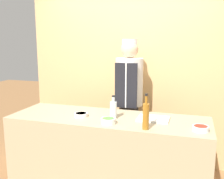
{
  "coord_description": "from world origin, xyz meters",
  "views": [
    {
      "loc": [
        0.86,
        -2.59,
        1.72
      ],
      "look_at": [
        0.0,
        0.14,
        1.18
      ],
      "focal_mm": 42.0,
      "sensor_mm": 36.0,
      "label": 1
    }
  ],
  "objects_px": {
    "bottle_amber": "(146,115)",
    "bottle_clear": "(113,109)",
    "chef_center": "(129,101)",
    "sauce_bowl_red": "(201,128)",
    "cutting_board": "(153,119)",
    "sauce_bowl_brown": "(81,115)",
    "sauce_bowl_green": "(108,121)"
  },
  "relations": [
    {
      "from": "bottle_clear",
      "to": "sauce_bowl_green",
      "type": "bearing_deg",
      "value": -87.92
    },
    {
      "from": "sauce_bowl_green",
      "to": "chef_center",
      "type": "height_order",
      "value": "chef_center"
    },
    {
      "from": "cutting_board",
      "to": "bottle_clear",
      "type": "distance_m",
      "value": 0.43
    },
    {
      "from": "sauce_bowl_red",
      "to": "bottle_clear",
      "type": "xyz_separation_m",
      "value": [
        -0.88,
        0.14,
        0.07
      ]
    },
    {
      "from": "cutting_board",
      "to": "bottle_clear",
      "type": "xyz_separation_m",
      "value": [
        -0.42,
        -0.08,
        0.09
      ]
    },
    {
      "from": "sauce_bowl_brown",
      "to": "bottle_amber",
      "type": "distance_m",
      "value": 0.78
    },
    {
      "from": "chef_center",
      "to": "sauce_bowl_green",
      "type": "bearing_deg",
      "value": -90.45
    },
    {
      "from": "sauce_bowl_red",
      "to": "cutting_board",
      "type": "distance_m",
      "value": 0.52
    },
    {
      "from": "sauce_bowl_red",
      "to": "sauce_bowl_green",
      "type": "bearing_deg",
      "value": -176.89
    },
    {
      "from": "sauce_bowl_brown",
      "to": "sauce_bowl_green",
      "type": "relative_size",
      "value": 0.98
    },
    {
      "from": "chef_center",
      "to": "sauce_bowl_red",
      "type": "bearing_deg",
      "value": -42.0
    },
    {
      "from": "sauce_bowl_brown",
      "to": "sauce_bowl_red",
      "type": "distance_m",
      "value": 1.24
    },
    {
      "from": "chef_center",
      "to": "cutting_board",
      "type": "bearing_deg",
      "value": -54.39
    },
    {
      "from": "sauce_bowl_brown",
      "to": "sauce_bowl_red",
      "type": "relative_size",
      "value": 0.97
    },
    {
      "from": "bottle_clear",
      "to": "chef_center",
      "type": "distance_m",
      "value": 0.64
    },
    {
      "from": "bottle_clear",
      "to": "chef_center",
      "type": "xyz_separation_m",
      "value": [
        0.01,
        0.64,
        -0.05
      ]
    },
    {
      "from": "sauce_bowl_green",
      "to": "bottle_amber",
      "type": "xyz_separation_m",
      "value": [
        0.39,
        -0.05,
        0.1
      ]
    },
    {
      "from": "sauce_bowl_brown",
      "to": "bottle_amber",
      "type": "xyz_separation_m",
      "value": [
        0.75,
        -0.19,
        0.11
      ]
    },
    {
      "from": "sauce_bowl_green",
      "to": "cutting_board",
      "type": "relative_size",
      "value": 0.46
    },
    {
      "from": "sauce_bowl_brown",
      "to": "cutting_board",
      "type": "height_order",
      "value": "sauce_bowl_brown"
    },
    {
      "from": "sauce_bowl_red",
      "to": "cutting_board",
      "type": "relative_size",
      "value": 0.46
    },
    {
      "from": "sauce_bowl_red",
      "to": "bottle_amber",
      "type": "xyz_separation_m",
      "value": [
        -0.49,
        -0.1,
        0.11
      ]
    },
    {
      "from": "sauce_bowl_brown",
      "to": "chef_center",
      "type": "height_order",
      "value": "chef_center"
    },
    {
      "from": "sauce_bowl_red",
      "to": "cutting_board",
      "type": "height_order",
      "value": "sauce_bowl_red"
    },
    {
      "from": "sauce_bowl_red",
      "to": "sauce_bowl_brown",
      "type": "bearing_deg",
      "value": 175.64
    },
    {
      "from": "chef_center",
      "to": "sauce_bowl_brown",
      "type": "bearing_deg",
      "value": -118.09
    },
    {
      "from": "bottle_amber",
      "to": "bottle_clear",
      "type": "xyz_separation_m",
      "value": [
        -0.39,
        0.24,
        -0.04
      ]
    },
    {
      "from": "cutting_board",
      "to": "chef_center",
      "type": "distance_m",
      "value": 0.69
    },
    {
      "from": "bottle_amber",
      "to": "bottle_clear",
      "type": "bearing_deg",
      "value": 148.09
    },
    {
      "from": "cutting_board",
      "to": "sauce_bowl_brown",
      "type": "bearing_deg",
      "value": -170.76
    },
    {
      "from": "bottle_amber",
      "to": "cutting_board",
      "type": "bearing_deg",
      "value": 85.72
    },
    {
      "from": "bottle_amber",
      "to": "chef_center",
      "type": "relative_size",
      "value": 0.2
    }
  ]
}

